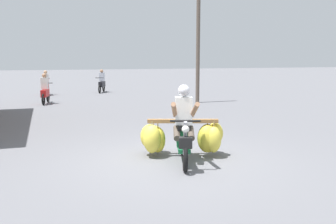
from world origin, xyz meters
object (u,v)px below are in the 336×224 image
motorbike_main_loaded (181,135)px  motorbike_distant_ahead_left (102,83)px  motorbike_distant_ahead_right (46,85)px  motorbike_distant_far_ahead (45,92)px  utility_pole (198,44)px

motorbike_main_loaded → motorbike_distant_ahead_left: motorbike_main_loaded is taller
motorbike_distant_ahead_right → motorbike_distant_far_ahead: bearing=-90.8°
motorbike_distant_ahead_right → motorbike_distant_far_ahead: (-0.06, -4.24, 0.00)m
motorbike_distant_ahead_left → motorbike_distant_far_ahead: (-3.31, -4.89, 0.00)m
motorbike_main_loaded → utility_pole: utility_pole is taller
motorbike_distant_ahead_left → utility_pole: (3.53, -6.62, 2.18)m
motorbike_distant_far_ahead → motorbike_distant_ahead_left: bearing=55.9°
motorbike_distant_ahead_right → motorbike_distant_far_ahead: size_ratio=1.01×
motorbike_main_loaded → motorbike_distant_ahead_left: (0.62, 15.51, 0.08)m
utility_pole → motorbike_distant_far_ahead: bearing=165.8°
motorbike_main_loaded → motorbike_distant_ahead_left: bearing=87.7°
motorbike_distant_ahead_left → motorbike_main_loaded: bearing=-92.3°
motorbike_distant_ahead_right → utility_pole: bearing=-41.4°
motorbike_distant_ahead_left → motorbike_distant_far_ahead: 5.90m
motorbike_main_loaded → motorbike_distant_ahead_right: size_ratio=1.24×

